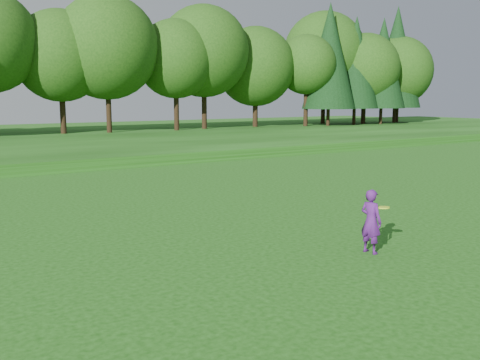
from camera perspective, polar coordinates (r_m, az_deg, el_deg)
ground at (r=10.04m, az=9.00°, el=-12.38°), size 140.00×140.00×0.00m
walking_path at (r=27.83m, az=-20.10°, el=0.87°), size 130.00×1.60×0.04m
woman at (r=12.83m, az=13.80°, el=-4.29°), size 0.53×0.64×1.51m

